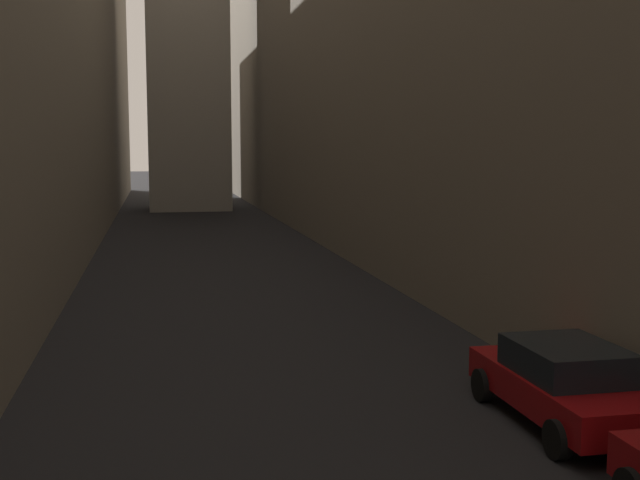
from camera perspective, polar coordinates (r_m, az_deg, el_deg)
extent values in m
plane|color=black|center=(39.64, -7.71, -0.57)|extent=(264.00, 264.00, 0.00)
cube|color=#756B5B|center=(44.36, 8.00, 16.23)|extent=(12.77, 108.00, 24.75)
cube|color=maroon|center=(15.10, 16.95, -10.20)|extent=(1.79, 4.38, 0.59)
cube|color=black|center=(14.87, 17.18, -8.15)|extent=(1.65, 2.16, 0.56)
cylinder|color=black|center=(16.08, 11.50, -10.10)|extent=(0.22, 0.64, 0.64)
cylinder|color=black|center=(16.85, 17.19, -9.49)|extent=(0.22, 0.64, 0.64)
cylinder|color=black|center=(13.54, 16.57, -13.47)|extent=(0.22, 0.64, 0.64)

